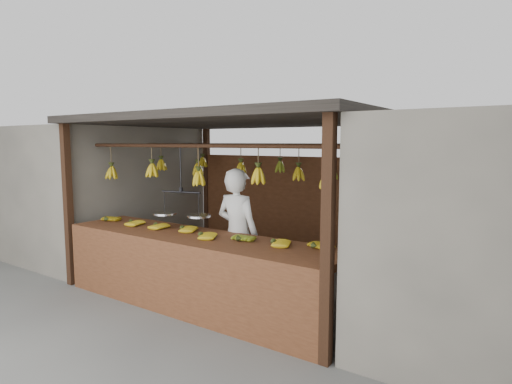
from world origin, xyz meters
The scene contains 8 objects.
ground centered at (0.00, 0.00, 0.00)m, with size 80.00×80.00×0.00m, color #5B5B57.
stall centered at (0.00, 0.33, 1.97)m, with size 4.30×3.30×2.40m.
neighbor_left centered at (-3.60, 0.00, 1.15)m, with size 3.00×3.00×2.30m, color slate.
counter centered at (0.06, -1.23, 0.72)m, with size 3.86×0.88×0.96m.
hanging_bananas centered at (0.02, 0.01, 1.64)m, with size 3.60×2.19×0.39m.
balance_scale centered at (-0.28, -1.00, 1.15)m, with size 0.79×0.41×0.90m.
vendor centered at (0.32, -0.60, 0.86)m, with size 0.63×0.41×1.71m, color white.
bag_bundles centered at (1.94, 1.35, 0.99)m, with size 0.08×0.26×1.14m.
Camera 1 is at (3.58, -4.96, 2.04)m, focal length 30.00 mm.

